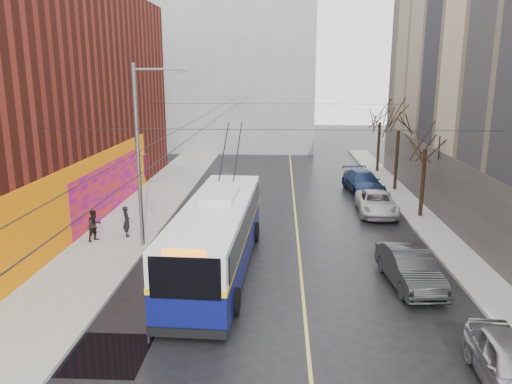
# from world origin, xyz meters

# --- Properties ---
(ground) EXTENTS (140.00, 140.00, 0.00)m
(ground) POSITION_xyz_m (0.00, 0.00, 0.00)
(ground) COLOR black
(ground) RESTS_ON ground
(sidewalk_left) EXTENTS (4.00, 60.00, 0.15)m
(sidewalk_left) POSITION_xyz_m (-8.00, 12.00, 0.07)
(sidewalk_left) COLOR gray
(sidewalk_left) RESTS_ON ground
(sidewalk_right) EXTENTS (2.00, 60.00, 0.15)m
(sidewalk_right) POSITION_xyz_m (9.00, 12.00, 0.07)
(sidewalk_right) COLOR gray
(sidewalk_right) RESTS_ON ground
(lane_line) EXTENTS (0.12, 50.00, 0.01)m
(lane_line) POSITION_xyz_m (1.50, 14.00, 0.00)
(lane_line) COLOR #BFB74C
(lane_line) RESTS_ON ground
(building_far) EXTENTS (20.50, 12.10, 18.00)m
(building_far) POSITION_xyz_m (-6.00, 44.99, 9.02)
(building_far) COLOR gray
(building_far) RESTS_ON ground
(streetlight_pole) EXTENTS (2.65, 0.60, 9.00)m
(streetlight_pole) POSITION_xyz_m (-6.14, 10.00, 4.85)
(streetlight_pole) COLOR slate
(streetlight_pole) RESTS_ON ground
(catenary_wires) EXTENTS (18.00, 60.00, 0.22)m
(catenary_wires) POSITION_xyz_m (-2.54, 14.77, 6.25)
(catenary_wires) COLOR black
(tree_near) EXTENTS (3.20, 3.20, 6.40)m
(tree_near) POSITION_xyz_m (9.00, 16.00, 4.98)
(tree_near) COLOR black
(tree_near) RESTS_ON ground
(tree_mid) EXTENTS (3.20, 3.20, 6.68)m
(tree_mid) POSITION_xyz_m (9.00, 23.00, 5.25)
(tree_mid) COLOR black
(tree_mid) RESTS_ON ground
(tree_far) EXTENTS (3.20, 3.20, 6.57)m
(tree_far) POSITION_xyz_m (9.00, 30.00, 5.14)
(tree_far) COLOR black
(tree_far) RESTS_ON ground
(puddle) EXTENTS (2.48, 2.58, 0.01)m
(puddle) POSITION_xyz_m (-4.79, 0.31, 0.00)
(puddle) COLOR black
(puddle) RESTS_ON ground
(pigeons_flying) EXTENTS (4.35, 2.15, 2.15)m
(pigeons_flying) POSITION_xyz_m (-2.22, 10.30, 7.18)
(pigeons_flying) COLOR slate
(trolleybus) EXTENTS (3.31, 12.60, 5.92)m
(trolleybus) POSITION_xyz_m (-2.18, 7.27, 1.65)
(trolleybus) COLOR #0A0E50
(trolleybus) RESTS_ON ground
(parked_car_a) EXTENTS (1.92, 4.36, 1.46)m
(parked_car_a) POSITION_xyz_m (7.00, -0.79, 0.73)
(parked_car_a) COLOR #98989C
(parked_car_a) RESTS_ON ground
(parked_car_b) EXTENTS (2.08, 4.79, 1.53)m
(parked_car_b) POSITION_xyz_m (5.90, 6.06, 0.77)
(parked_car_b) COLOR #28292B
(parked_car_b) RESTS_ON ground
(parked_car_c) EXTENTS (2.48, 5.00, 1.36)m
(parked_car_c) POSITION_xyz_m (6.51, 16.80, 0.68)
(parked_car_c) COLOR silver
(parked_car_c) RESTS_ON ground
(parked_car_d) EXTENTS (2.86, 5.59, 1.55)m
(parked_car_d) POSITION_xyz_m (6.55, 22.43, 0.78)
(parked_car_d) COLOR navy
(parked_car_d) RESTS_ON ground
(following_car) EXTENTS (1.65, 4.04, 1.37)m
(following_car) POSITION_xyz_m (-3.37, 21.83, 0.69)
(following_car) COLOR #AAA9AE
(following_car) RESTS_ON ground
(pedestrian_a) EXTENTS (0.58, 0.70, 1.65)m
(pedestrian_a) POSITION_xyz_m (-7.46, 11.23, 0.97)
(pedestrian_a) COLOR black
(pedestrian_a) RESTS_ON sidewalk_left
(pedestrian_b) EXTENTS (0.94, 1.00, 1.64)m
(pedestrian_b) POSITION_xyz_m (-8.88, 10.47, 0.97)
(pedestrian_b) COLOR black
(pedestrian_b) RESTS_ON sidewalk_left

